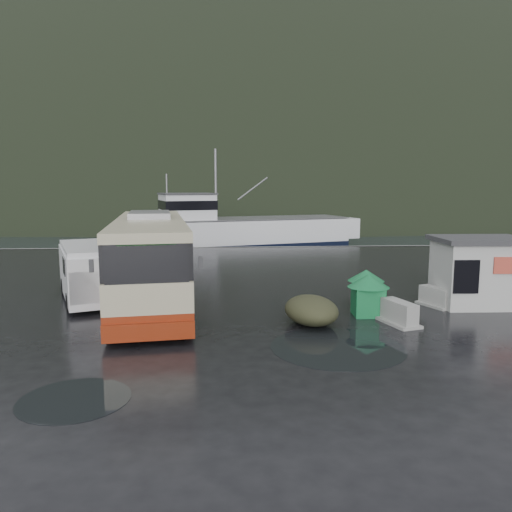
{
  "coord_description": "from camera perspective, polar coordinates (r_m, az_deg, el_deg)",
  "views": [
    {
      "loc": [
        -0.94,
        -20.26,
        4.97
      ],
      "look_at": [
        0.57,
        2.8,
        1.7
      ],
      "focal_mm": 35.0,
      "sensor_mm": 36.0,
      "label": 1
    }
  ],
  "objects": [
    {
      "name": "ground",
      "position": [
        20.88,
        -1.06,
        -5.72
      ],
      "size": [
        160.0,
        160.0,
        0.0
      ],
      "primitive_type": "plane",
      "color": "black",
      "rests_on": "ground"
    },
    {
      "name": "harbor_water",
      "position": [
        130.35,
        -3.35,
        5.85
      ],
      "size": [
        300.0,
        180.0,
        0.02
      ],
      "primitive_type": "cube",
      "color": "black",
      "rests_on": "ground"
    },
    {
      "name": "quay_edge",
      "position": [
        40.57,
        -2.39,
        1.01
      ],
      "size": [
        160.0,
        0.6,
        1.5
      ],
      "primitive_type": "cube",
      "color": "#999993",
      "rests_on": "ground"
    },
    {
      "name": "headland",
      "position": [
        270.52,
        -1.44,
        7.0
      ],
      "size": [
        780.0,
        540.0,
        570.0
      ],
      "primitive_type": "ellipsoid",
      "color": "black",
      "rests_on": "ground"
    },
    {
      "name": "coach_bus",
      "position": [
        22.51,
        -11.82,
        -4.87
      ],
      "size": [
        5.02,
        13.81,
        3.82
      ],
      "primitive_type": null,
      "rotation": [
        0.0,
        0.0,
        0.13
      ],
      "color": "#BEB490",
      "rests_on": "ground"
    },
    {
      "name": "white_van",
      "position": [
        23.14,
        -18.64,
        -4.78
      ],
      "size": [
        3.94,
        6.2,
        2.45
      ],
      "primitive_type": null,
      "rotation": [
        0.0,
        0.0,
        0.36
      ],
      "color": "white",
      "rests_on": "ground"
    },
    {
      "name": "waste_bin_left",
      "position": [
        19.87,
        12.62,
        -6.62
      ],
      "size": [
        1.21,
        1.21,
        1.61
      ],
      "primitive_type": null,
      "rotation": [
        0.0,
        0.0,
        -0.05
      ],
      "color": "#14713A",
      "rests_on": "ground"
    },
    {
      "name": "waste_bin_right",
      "position": [
        21.45,
        12.37,
        -5.53
      ],
      "size": [
        1.36,
        1.36,
        1.51
      ],
      "primitive_type": null,
      "rotation": [
        0.0,
        0.0,
        -0.31
      ],
      "color": "#14713A",
      "rests_on": "ground"
    },
    {
      "name": "dome_tent",
      "position": [
        18.35,
        6.3,
        -7.71
      ],
      "size": [
        2.24,
        2.85,
        1.02
      ],
      "primitive_type": null,
      "rotation": [
        0.0,
        0.0,
        0.16
      ],
      "color": "#343620",
      "rests_on": "ground"
    },
    {
      "name": "ticket_kiosk",
      "position": [
        22.97,
        23.95,
        -5.15
      ],
      "size": [
        3.76,
        2.9,
        2.86
      ],
      "primitive_type": null,
      "rotation": [
        0.0,
        0.0,
        -0.04
      ],
      "color": "#BCBCB7",
      "rests_on": "ground"
    },
    {
      "name": "jersey_barrier_a",
      "position": [
        18.92,
        15.98,
        -7.49
      ],
      "size": [
        1.29,
        1.87,
        0.85
      ],
      "primitive_type": null,
      "rotation": [
        0.0,
        0.0,
        0.28
      ],
      "color": "#999993",
      "rests_on": "ground"
    },
    {
      "name": "jersey_barrier_b",
      "position": [
        22.13,
        19.82,
        -5.41
      ],
      "size": [
        1.32,
        1.76,
        0.79
      ],
      "primitive_type": null,
      "rotation": [
        0.0,
        0.0,
        0.38
      ],
      "color": "#999993",
      "rests_on": "ground"
    },
    {
      "name": "fishing_trawler",
      "position": [
        49.2,
        -1.4,
        2.25
      ],
      "size": [
        24.86,
        11.96,
        9.73
      ],
      "primitive_type": null,
      "rotation": [
        0.0,
        0.0,
        0.28
      ],
      "color": "white",
      "rests_on": "ground"
    },
    {
      "name": "puddles",
      "position": [
        14.72,
        2.55,
        -11.66
      ],
      "size": [
        10.44,
        6.77,
        0.01
      ],
      "color": "black",
      "rests_on": "ground"
    }
  ]
}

